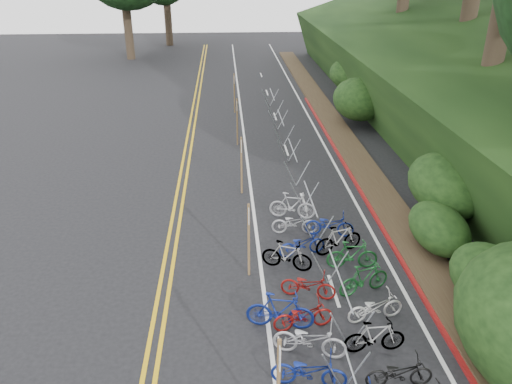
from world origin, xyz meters
TOP-DOWN VIEW (x-y plane):
  - road_markings at (0.63, 10.10)m, footprint 7.47×80.00m
  - red_curb at (5.70, 12.00)m, footprint 0.25×28.00m
  - embankment at (12.96, 19.04)m, footprint 14.30×48.14m
  - bike_racks_rest at (3.00, 13.00)m, footprint 1.14×23.00m
  - signposts_rest at (0.60, 14.00)m, footprint 0.08×18.40m
  - bike_front at (1.31, 2.49)m, footprint 0.87×1.91m
  - bike_valet at (2.93, 2.27)m, footprint 3.25×13.52m

SIDE VIEW (x-z plane):
  - road_markings at x=0.63m, z-range 0.00..0.01m
  - red_curb at x=5.70m, z-range 0.00..0.10m
  - bike_valet at x=2.93m, z-range -0.06..1.00m
  - bike_front at x=1.31m, z-range 0.00..1.11m
  - bike_racks_rest at x=3.00m, z-range 0.27..1.44m
  - signposts_rest at x=0.60m, z-range 0.18..2.68m
  - embankment at x=12.96m, z-range -1.99..7.12m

